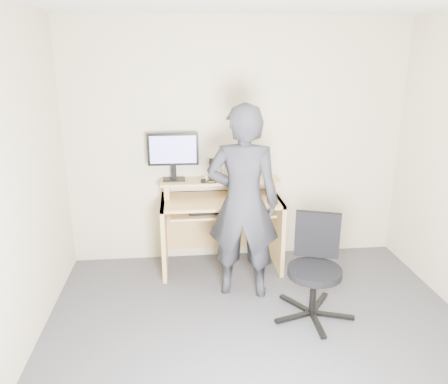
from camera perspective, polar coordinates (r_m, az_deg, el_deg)
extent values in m
plane|color=#49484D|center=(3.47, 5.65, -20.50)|extent=(3.50, 3.50, 0.00)
cube|color=beige|center=(4.54, 1.77, 6.36)|extent=(3.50, 0.02, 2.50)
cube|color=#DDB66B|center=(4.48, -7.80, -5.70)|extent=(0.04, 0.60, 0.75)
cube|color=#DDB66B|center=(4.58, 6.90, -5.12)|extent=(0.04, 0.60, 0.75)
cube|color=#DDB66B|center=(4.37, -0.37, -1.10)|extent=(1.20, 0.60, 0.03)
cube|color=#DDB66B|center=(4.32, -0.27, -2.63)|extent=(1.02, 0.38, 0.02)
cube|color=#DDB66B|center=(4.47, -7.47, 0.39)|extent=(0.05, 0.28, 0.15)
cube|color=#DDB66B|center=(4.56, 6.21, 0.80)|extent=(0.05, 0.28, 0.15)
cube|color=#DDB66B|center=(4.46, -0.56, 1.49)|extent=(1.20, 0.30, 0.02)
cube|color=#DDB66B|center=(4.74, -0.70, -3.55)|extent=(1.20, 0.03, 0.65)
cube|color=black|center=(4.46, -6.53, 1.66)|extent=(0.22, 0.14, 0.02)
cube|color=black|center=(4.46, -6.56, 2.70)|extent=(0.05, 0.04, 0.14)
cube|color=black|center=(4.38, -6.67, 5.57)|extent=(0.51, 0.04, 0.33)
cube|color=#939CFF|center=(4.36, -6.67, 5.51)|extent=(0.46, 0.01, 0.27)
cube|color=black|center=(4.46, -1.49, 2.97)|extent=(0.08, 0.13, 0.20)
cylinder|color=silver|center=(4.41, -0.51, 2.64)|extent=(0.10, 0.10, 0.17)
cube|color=black|center=(4.47, 3.76, 1.71)|extent=(0.08, 0.14, 0.01)
cube|color=black|center=(4.34, -2.72, 1.44)|extent=(0.05, 0.05, 0.03)
torus|color=silver|center=(4.51, -1.43, 1.94)|extent=(0.20, 0.20, 0.06)
cube|color=black|center=(4.30, -1.59, -2.40)|extent=(0.47, 0.22, 0.03)
ellipsoid|color=black|center=(4.30, 4.08, -0.95)|extent=(0.10, 0.07, 0.04)
cube|color=black|center=(3.92, 14.09, -15.34)|extent=(0.34, 0.15, 0.03)
cube|color=black|center=(4.07, 12.29, -13.94)|extent=(0.24, 0.30, 0.03)
cube|color=black|center=(4.01, 9.32, -14.20)|extent=(0.23, 0.31, 0.03)
cube|color=black|center=(3.84, 9.06, -15.84)|extent=(0.34, 0.14, 0.03)
cube|color=black|center=(3.78, 12.14, -16.61)|extent=(0.05, 0.34, 0.03)
cylinder|color=black|center=(3.82, 11.55, -12.79)|extent=(0.05, 0.05, 0.36)
cylinder|color=black|center=(3.73, 11.74, -10.17)|extent=(0.45, 0.45, 0.06)
cube|color=black|center=(3.80, 12.09, -5.46)|extent=(0.37, 0.18, 0.40)
imported|color=black|center=(3.85, 2.50, -1.46)|extent=(0.72, 0.55, 1.76)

